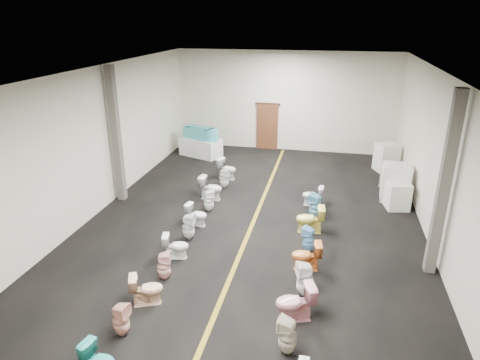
% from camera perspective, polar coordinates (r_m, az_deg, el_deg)
% --- Properties ---
extents(floor, '(16.00, 16.00, 0.00)m').
position_cam_1_polar(floor, '(13.02, 1.64, -5.97)').
color(floor, black).
rests_on(floor, ground).
extents(ceiling, '(16.00, 16.00, 0.00)m').
position_cam_1_polar(ceiling, '(11.67, 1.87, 14.09)').
color(ceiling, black).
rests_on(ceiling, ground).
extents(wall_back, '(10.00, 0.00, 10.00)m').
position_cam_1_polar(wall_back, '(19.85, 6.07, 10.34)').
color(wall_back, beige).
rests_on(wall_back, ground).
extents(wall_left, '(0.00, 16.00, 16.00)m').
position_cam_1_polar(wall_left, '(13.92, -19.00, 4.64)').
color(wall_left, beige).
rests_on(wall_left, ground).
extents(wall_right, '(0.00, 16.00, 16.00)m').
position_cam_1_polar(wall_right, '(12.32, 25.26, 1.68)').
color(wall_right, beige).
rests_on(wall_right, ground).
extents(aisle_stripe, '(0.12, 15.60, 0.01)m').
position_cam_1_polar(aisle_stripe, '(13.02, 1.64, -5.96)').
color(aisle_stripe, olive).
rests_on(aisle_stripe, floor).
extents(back_door, '(1.00, 0.10, 2.10)m').
position_cam_1_polar(back_door, '(20.15, 3.64, 7.09)').
color(back_door, '#562D19').
rests_on(back_door, floor).
extents(door_frame, '(1.15, 0.08, 0.10)m').
position_cam_1_polar(door_frame, '(19.93, 3.72, 10.08)').
color(door_frame, '#331C11').
rests_on(door_frame, back_door).
extents(column_left, '(0.25, 0.25, 4.50)m').
position_cam_1_polar(column_left, '(14.63, -16.19, 5.73)').
color(column_left, '#59544C').
rests_on(column_left, floor).
extents(column_right, '(0.25, 0.25, 4.50)m').
position_cam_1_polar(column_right, '(10.89, 25.54, -0.78)').
color(column_right, '#59544C').
rests_on(column_right, floor).
extents(display_table, '(2.01, 1.49, 0.80)m').
position_cam_1_polar(display_table, '(19.30, -5.25, 4.40)').
color(display_table, white).
rests_on(display_table, floor).
extents(bathtub, '(1.77, 1.12, 0.55)m').
position_cam_1_polar(bathtub, '(19.12, -5.31, 6.32)').
color(bathtub, '#3EACB4').
rests_on(bathtub, display_table).
extents(appliance_crate_a, '(0.81, 0.81, 0.89)m').
position_cam_1_polar(appliance_crate_a, '(14.83, 20.27, -1.96)').
color(appliance_crate_a, silver).
rests_on(appliance_crate_a, floor).
extents(appliance_crate_b, '(0.95, 0.95, 1.23)m').
position_cam_1_polar(appliance_crate_b, '(15.46, 20.02, -0.31)').
color(appliance_crate_b, silver).
rests_on(appliance_crate_b, floor).
extents(appliance_crate_c, '(0.80, 0.80, 0.77)m').
position_cam_1_polar(appliance_crate_c, '(16.75, 19.42, 0.57)').
color(appliance_crate_c, silver).
rests_on(appliance_crate_c, floor).
extents(appliance_crate_d, '(1.02, 1.02, 1.12)m').
position_cam_1_polar(appliance_crate_d, '(18.26, 18.95, 2.86)').
color(appliance_crate_d, silver).
rests_on(appliance_crate_d, floor).
extents(toilet_left_1, '(0.38, 0.37, 0.73)m').
position_cam_1_polar(toilet_left_1, '(9.11, -15.59, -17.48)').
color(toilet_left_1, '#E0A28B').
rests_on(toilet_left_1, floor).
extents(toilet_left_2, '(0.81, 0.65, 0.72)m').
position_cam_1_polar(toilet_left_2, '(9.81, -12.35, -14.03)').
color(toilet_left_2, '#E5B68F').
rests_on(toilet_left_2, floor).
extents(toilet_left_3, '(0.41, 0.41, 0.72)m').
position_cam_1_polar(toilet_left_3, '(10.52, -10.12, -11.22)').
color(toilet_left_3, beige).
rests_on(toilet_left_3, floor).
extents(toilet_left_4, '(0.73, 0.52, 0.67)m').
position_cam_1_polar(toilet_left_4, '(11.33, -8.55, -8.70)').
color(toilet_left_4, white).
rests_on(toilet_left_4, floor).
extents(toilet_left_5, '(0.36, 0.35, 0.77)m').
position_cam_1_polar(toilet_left_5, '(12.14, -6.89, -6.20)').
color(toilet_left_5, white).
rests_on(toilet_left_5, floor).
extents(toilet_left_6, '(0.71, 0.48, 0.67)m').
position_cam_1_polar(toilet_left_6, '(12.93, -5.80, -4.62)').
color(toilet_left_6, white).
rests_on(toilet_left_6, floor).
extents(toilet_left_7, '(0.44, 0.43, 0.73)m').
position_cam_1_polar(toilet_left_7, '(13.79, -4.18, -2.74)').
color(toilet_left_7, white).
rests_on(toilet_left_7, floor).
extents(toilet_left_8, '(0.84, 0.54, 0.81)m').
position_cam_1_polar(toilet_left_8, '(14.65, -3.91, -1.07)').
color(toilet_left_8, silver).
rests_on(toilet_left_8, floor).
extents(toilet_left_9, '(0.37, 0.37, 0.73)m').
position_cam_1_polar(toilet_left_9, '(15.58, -2.12, 0.20)').
color(toilet_left_9, white).
rests_on(toilet_left_9, floor).
extents(toilet_left_10, '(0.87, 0.67, 0.78)m').
position_cam_1_polar(toilet_left_10, '(16.49, -1.76, 1.50)').
color(toilet_left_10, silver).
rests_on(toilet_left_10, floor).
extents(toilet_right_2, '(0.43, 0.42, 0.77)m').
position_cam_1_polar(toilet_right_2, '(8.46, 6.37, -19.99)').
color(toilet_right_2, beige).
rests_on(toilet_right_2, floor).
extents(toilet_right_3, '(0.92, 0.71, 0.82)m').
position_cam_1_polar(toilet_right_3, '(9.20, 7.35, -15.92)').
color(toilet_right_3, pink).
rests_on(toilet_right_3, floor).
extents(toilet_right_4, '(0.48, 0.48, 0.83)m').
position_cam_1_polar(toilet_right_4, '(9.91, 8.63, -12.94)').
color(toilet_right_4, white).
rests_on(toilet_right_4, floor).
extents(toilet_right_5, '(0.79, 0.52, 0.74)m').
position_cam_1_polar(toilet_right_5, '(10.84, 8.82, -9.98)').
color(toilet_right_5, orange).
rests_on(toilet_right_5, floor).
extents(toilet_right_6, '(0.43, 0.42, 0.72)m').
position_cam_1_polar(toilet_right_6, '(11.61, 9.15, -7.84)').
color(toilet_right_6, '#78B7E1').
rests_on(toilet_right_6, floor).
extents(toilet_right_7, '(0.85, 0.54, 0.82)m').
position_cam_1_polar(toilet_right_7, '(12.58, 9.32, -5.19)').
color(toilet_right_7, '#F0E35F').
rests_on(toilet_right_7, floor).
extents(toilet_right_8, '(0.51, 0.51, 0.84)m').
position_cam_1_polar(toilet_right_8, '(13.39, 10.02, -3.51)').
color(toilet_right_8, '#6DB4D4').
rests_on(toilet_right_8, floor).
extents(toilet_right_9, '(0.71, 0.44, 0.69)m').
position_cam_1_polar(toilet_right_9, '(14.35, 9.67, -2.08)').
color(toilet_right_9, white).
rests_on(toilet_right_9, floor).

